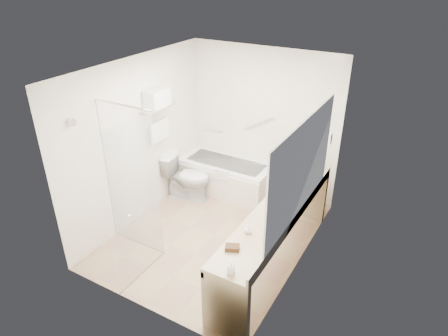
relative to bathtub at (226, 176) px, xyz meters
The scene contains 25 objects.
floor 1.36m from the bathtub, 68.05° to the right, with size 3.20×3.20×0.00m, color tan.
ceiling 2.59m from the bathtub, 68.05° to the right, with size 2.60×3.20×0.10m, color silver.
wall_back 1.15m from the bathtub, 35.84° to the left, with size 2.60×0.10×2.50m, color white.
wall_front 3.04m from the bathtub, 80.02° to the right, with size 2.60×0.10×2.50m, color white.
wall_left 1.77m from the bathtub, 122.86° to the right, with size 0.10×3.20×2.50m, color white.
wall_right 2.39m from the bathtub, 34.55° to the right, with size 0.10×3.20×2.50m, color white.
bathtub is the anchor object (origin of this frame).
grab_bar_short 0.87m from the bathtub, 144.55° to the left, with size 0.03×0.03×0.40m, color silver.
grab_bar_long 1.12m from the bathtub, 35.51° to the left, with size 0.03×0.03×0.60m, color silver.
shower_enclosure 2.31m from the bathtub, 93.47° to the right, with size 0.96×0.91×2.11m.
towel_shelf 1.85m from the bathtub, 127.02° to the right, with size 0.24×0.55×0.81m.
vanity_counter 2.09m from the bathtub, 42.35° to the right, with size 0.55×2.70×0.95m.
sink 1.92m from the bathtub, 32.47° to the right, with size 0.40×0.52×0.14m, color white.
faucet 2.07m from the bathtub, 30.20° to the right, with size 0.03×0.03×0.14m, color silver.
mirror 2.60m from the bathtub, 37.82° to the right, with size 0.02×2.00×1.20m, color #B1B5BE.
hairdryer_unit 2.12m from the bathtub, ahead, with size 0.08×0.10×0.18m, color silver.
toilet 0.71m from the bathtub, 129.87° to the right, with size 0.44×0.79×0.78m, color white.
amenity_basket 2.76m from the bathtub, 58.98° to the right, with size 0.16×0.10×0.05m, color #472B19.
soap_bottle_a 3.12m from the bathtub, 59.52° to the right, with size 0.07×0.14×0.07m, color silver.
soap_bottle_b 2.48m from the bathtub, 54.44° to the right, with size 0.09×0.11×0.09m, color silver.
water_bottle_left 1.70m from the bathtub, 11.44° to the right, with size 0.06×0.06×0.20m.
water_bottle_mid 1.84m from the bathtub, 22.37° to the right, with size 0.07×0.07×0.22m.
water_bottle_right 1.65m from the bathtub, 13.36° to the right, with size 0.05×0.05×0.18m.
drinking_glass_near 1.63m from the bathtub, 19.11° to the right, with size 0.06×0.06×0.08m, color silver.
drinking_glass_far 1.78m from the bathtub, 22.74° to the right, with size 0.07×0.07×0.09m, color silver.
Camera 1 is at (2.52, -4.10, 3.68)m, focal length 32.00 mm.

